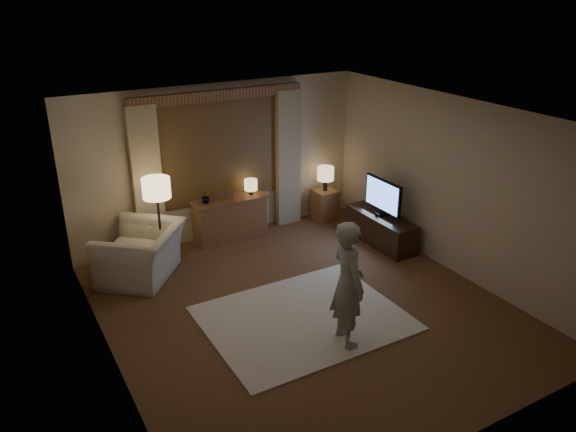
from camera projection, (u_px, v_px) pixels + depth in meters
room at (287, 204)px, 7.43m from camera, size 5.04×5.54×2.64m
rug at (304, 318)px, 7.30m from camera, size 2.50×2.00×0.02m
sideboard at (230, 220)px, 9.43m from camera, size 1.20×0.40×0.70m
picture_frame at (229, 195)px, 9.25m from camera, size 0.16×0.02×0.20m
plant at (206, 196)px, 9.05m from camera, size 0.17×0.13×0.30m
table_lamp_sideboard at (251, 185)px, 9.40m from camera, size 0.22×0.22×0.30m
floor_lamp at (157, 193)px, 8.22m from camera, size 0.41×0.41×1.42m
armchair at (141, 253)px, 8.19m from camera, size 1.56×1.58×0.77m
side_table at (325, 205)px, 10.27m from camera, size 0.40×0.40×0.56m
table_lamp_side at (326, 174)px, 10.04m from camera, size 0.30×0.30×0.44m
tv_stand at (381, 229)px, 9.32m from camera, size 0.45×1.40×0.50m
tv at (383, 196)px, 9.09m from camera, size 0.21×0.86×0.62m
person at (348, 283)px, 6.54m from camera, size 0.45×0.62×1.57m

